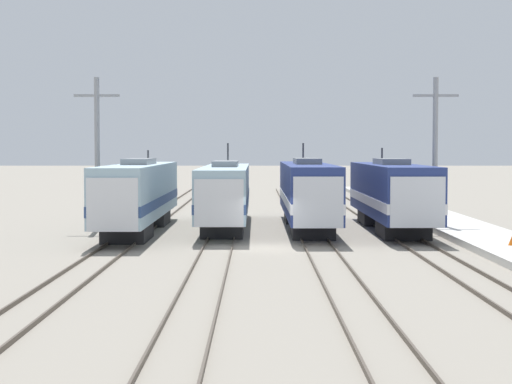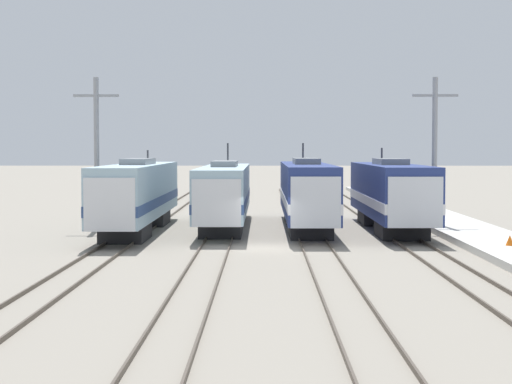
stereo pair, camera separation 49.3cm
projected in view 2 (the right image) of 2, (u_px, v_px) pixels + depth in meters
The scene contains 13 objects.
ground_plane at pixel (266, 248), 42.74m from camera, with size 400.00×400.00×0.00m, color gray.
rail_pair_far_left at pixel (114, 246), 42.80m from camera, with size 1.51×120.00×0.15m.
rail_pair_center_left at pixel (215, 247), 42.76m from camera, with size 1.51×120.00×0.15m.
rail_pair_center_right at pixel (316, 247), 42.72m from camera, with size 1.51×120.00×0.15m.
rail_pair_far_right at pixel (417, 247), 42.67m from camera, with size 1.51×120.00×0.15m.
locomotive_far_left at pixel (137, 195), 50.42m from camera, with size 2.77×19.32×4.87m.
locomotive_center_left at pixel (225, 194), 53.20m from camera, with size 2.81×19.81×5.34m.
locomotive_center_right at pixel (306, 193), 52.38m from camera, with size 2.81×19.56×5.33m.
locomotive_far_right at pixel (392, 194), 51.28m from camera, with size 3.07×17.28×5.01m.
catenary_tower_left at pixel (97, 150), 52.45m from camera, with size 2.78×0.32×9.33m.
catenary_tower_right at pixel (435, 150), 52.27m from camera, with size 2.78×0.32×9.33m.
platform at pixel (502, 245), 42.63m from camera, with size 4.00×120.00×0.36m.
traffic_cone at pixel (510, 240), 40.68m from camera, with size 0.40×0.40×0.51m.
Camera 2 is at (-0.13, -42.54, 5.00)m, focal length 60.00 mm.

